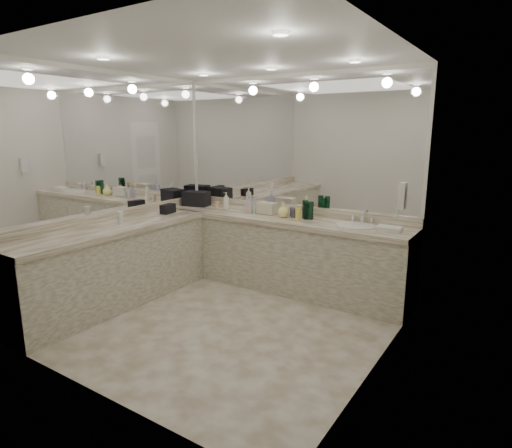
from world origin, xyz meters
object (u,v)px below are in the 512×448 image
Objects in this scene: sink at (355,226)px; soap_bottle_b at (249,204)px; wall_phone at (402,196)px; black_toiletry_bag at (196,199)px; cream_cosmetic_case at (267,209)px; soap_bottle_a at (226,201)px; soap_bottle_c at (283,210)px; hand_towel at (389,228)px.

sink is 2.13× the size of soap_bottle_b.
wall_phone is 2.12m from soap_bottle_b.
black_toiletry_bag is 1.45× the size of cream_cosmetic_case.
black_toiletry_bag is 1.51× the size of soap_bottle_a.
soap_bottle_c reaches higher than sink.
soap_bottle_a reaches higher than black_toiletry_bag.
soap_bottle_b reaches higher than hand_towel.
wall_phone is 0.69× the size of black_toiletry_bag.
soap_bottle_a is at bearing 167.75° from wall_phone.
hand_towel is (-0.23, 0.49, -0.43)m from wall_phone.
sink is at bearing 178.10° from hand_towel.
cream_cosmetic_case is 1.55m from hand_towel.
wall_phone is (0.61, -0.50, 0.46)m from sink.
black_toiletry_bag is at bearing 179.58° from soap_bottle_a.
black_toiletry_bag is 0.52m from soap_bottle_a.
soap_bottle_b is 1.14× the size of soap_bottle_c.
soap_bottle_a is at bearing -0.42° from black_toiletry_bag.
cream_cosmetic_case is at bearing 6.68° from soap_bottle_b.
hand_towel is 1.80m from soap_bottle_b.
black_toiletry_bag is (-2.92, 0.53, -0.35)m from wall_phone.
soap_bottle_c is (-0.91, -0.02, 0.10)m from sink.
soap_bottle_b reaches higher than black_toiletry_bag.
soap_bottle_a reaches higher than hand_towel.
cream_cosmetic_case is 0.26m from soap_bottle_b.
wall_phone is 2.48m from soap_bottle_a.
soap_bottle_a is (-1.80, 0.02, 0.12)m from sink.
hand_towel is at bearing 0.40° from soap_bottle_c.
sink is at bearing 140.43° from wall_phone.
black_toiletry_bag is 1.15m from cream_cosmetic_case.
soap_bottle_a is (-2.40, 0.52, -0.34)m from wall_phone.
wall_phone is at bearing -64.62° from hand_towel.
wall_phone reaches higher than hand_towel.
soap_bottle_b is at bearing -0.49° from soap_bottle_a.
cream_cosmetic_case is 1.32× the size of soap_bottle_c.
black_toiletry_bag is at bearing 179.55° from soap_bottle_b.
black_toiletry_bag reaches higher than hand_towel.
soap_bottle_b is (-1.43, 0.02, 0.11)m from sink.
cream_cosmetic_case is (-1.17, 0.05, 0.07)m from sink.
soap_bottle_b reaches higher than sink.
soap_bottle_c is at bearing -179.60° from hand_towel.
soap_bottle_c is at bearing -178.65° from sink.
soap_bottle_b is 0.52m from soap_bottle_c.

